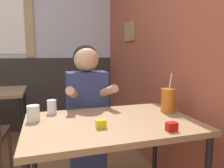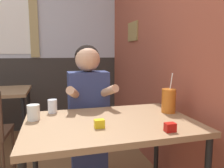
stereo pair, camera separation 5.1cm
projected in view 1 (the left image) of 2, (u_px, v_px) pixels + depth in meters
name	position (u px, v px, depth m)	size (l,w,h in m)	color
brick_wall_right	(146.00, 37.00, 2.36)	(0.08, 4.49, 2.70)	#9E4C38
back_wall	(31.00, 40.00, 3.20)	(5.39, 0.09, 2.70)	silver
main_table	(111.00, 131.00, 1.44)	(1.09, 0.73, 0.74)	#93704C
person_seated	(87.00, 112.00, 1.91)	(0.42, 0.41, 1.25)	navy
cocktail_pitcher	(168.00, 100.00, 1.63)	(0.10, 0.10, 0.30)	#C6661E
glass_near_pitcher	(52.00, 107.00, 1.60)	(0.07, 0.07, 0.10)	silver
glass_center	(33.00, 113.00, 1.42)	(0.08, 0.08, 0.10)	silver
condiment_ketchup	(172.00, 127.00, 1.24)	(0.06, 0.04, 0.05)	#B7140F
condiment_mustard	(101.00, 124.00, 1.29)	(0.06, 0.04, 0.05)	yellow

